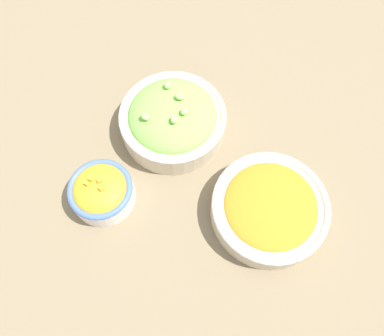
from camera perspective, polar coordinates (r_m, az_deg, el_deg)
The scene contains 4 objects.
ground_plane at distance 0.76m, azimuth -0.00°, elevation -0.95°, with size 3.00×3.00×0.00m, color #75664C.
bowl_carrots at distance 0.71m, azimuth 11.70°, elevation -5.98°, with size 0.22×0.22×0.06m.
bowl_squash at distance 0.73m, azimuth -13.65°, elevation -3.46°, with size 0.12×0.12×0.07m.
bowl_lettuce at distance 0.77m, azimuth -2.95°, elevation 7.48°, with size 0.22×0.22×0.10m.
Camera 1 is at (-0.11, 0.28, 0.69)m, focal length 35.00 mm.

